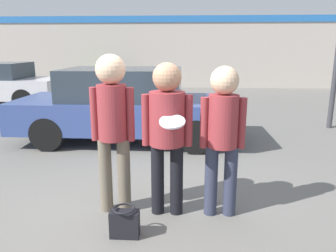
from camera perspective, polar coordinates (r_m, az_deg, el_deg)
The scene contains 8 objects.
ground_plane at distance 4.29m, azimuth -4.72°, elevation -12.97°, with size 56.00×56.00×0.00m, color #66635E.
storefront_building at distance 15.84m, azimuth 1.49°, elevation 12.81°, with size 24.00×0.22×3.30m.
person_left at distance 3.75m, azimuth -9.64°, elevation 1.10°, with size 0.50×0.33×1.84m.
person_middle_with_frisbee at distance 3.64m, azimuth -0.17°, elevation 0.15°, with size 0.57×0.61×1.76m.
person_right at distance 3.68m, azimuth 9.51°, elevation -0.57°, with size 0.50×0.33×1.72m.
parked_car_near at distance 6.84m, azimuth -7.22°, elevation 3.66°, with size 4.50×1.86×1.49m.
shrub at distance 15.61m, azimuth -11.35°, elevation 8.57°, with size 1.20×1.20×1.20m.
handbag at distance 3.54m, azimuth -7.55°, elevation -16.35°, with size 0.30×0.23×0.32m.
Camera 1 is at (0.58, -3.79, 1.92)m, focal length 35.00 mm.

